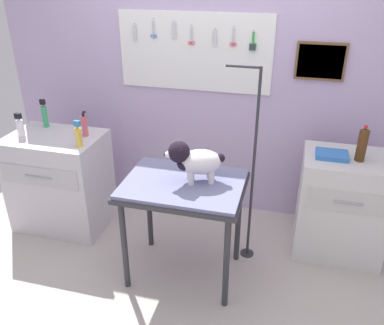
% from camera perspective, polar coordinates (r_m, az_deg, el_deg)
% --- Properties ---
extents(ground, '(4.40, 4.00, 0.04)m').
position_cam_1_polar(ground, '(3.21, -2.42, -17.63)').
color(ground, '#B9AFA7').
extents(rear_wall_panel, '(4.00, 0.11, 2.30)m').
position_cam_1_polar(rear_wall_panel, '(3.69, 3.11, 9.96)').
color(rear_wall_panel, '#BBA6CE').
rests_on(rear_wall_panel, ground).
extents(grooming_table, '(0.87, 0.64, 0.81)m').
position_cam_1_polar(grooming_table, '(2.91, -1.21, -4.32)').
color(grooming_table, '#2D2D33').
rests_on(grooming_table, ground).
extents(grooming_arm, '(0.30, 0.11, 1.58)m').
position_cam_1_polar(grooming_arm, '(3.12, 8.38, -2.02)').
color(grooming_arm, '#2D2D33').
rests_on(grooming_arm, ground).
extents(dog, '(0.41, 0.29, 0.31)m').
position_cam_1_polar(dog, '(2.80, 0.27, 0.34)').
color(dog, white).
rests_on(dog, grooming_table).
extents(counter_left, '(0.80, 0.58, 0.87)m').
position_cam_1_polar(counter_left, '(3.83, -18.02, -2.49)').
color(counter_left, silver).
rests_on(counter_left, ground).
extents(cabinet_right, '(0.68, 0.54, 0.87)m').
position_cam_1_polar(cabinet_right, '(3.51, 20.26, -5.70)').
color(cabinet_right, silver).
rests_on(cabinet_right, ground).
extents(shampoo_bottle, '(0.05, 0.05, 0.22)m').
position_cam_1_polar(shampoo_bottle, '(3.54, -14.89, 5.02)').
color(shampoo_bottle, '#CD5862').
rests_on(shampoo_bottle, counter_left).
extents(detangler_spray, '(0.06, 0.06, 0.20)m').
position_cam_1_polar(detangler_spray, '(3.72, -23.05, 4.71)').
color(detangler_spray, white).
rests_on(detangler_spray, counter_left).
extents(pump_bottle_white, '(0.05, 0.05, 0.26)m').
position_cam_1_polar(pump_bottle_white, '(3.84, -20.03, 6.28)').
color(pump_bottle_white, '#39A266').
rests_on(pump_bottle_white, counter_left).
extents(spray_bottle_short, '(0.05, 0.05, 0.22)m').
position_cam_1_polar(spray_bottle_short, '(3.35, -15.69, 3.68)').
color(spray_bottle_short, gold).
rests_on(spray_bottle_short, counter_left).
extents(soda_bottle, '(0.07, 0.07, 0.28)m').
position_cam_1_polar(soda_bottle, '(3.24, 22.84, 2.36)').
color(soda_bottle, '#4C2D12').
rests_on(soda_bottle, cabinet_right).
extents(supply_tray, '(0.24, 0.18, 0.04)m').
position_cam_1_polar(supply_tray, '(3.27, 19.10, 1.03)').
color(supply_tray, blue).
rests_on(supply_tray, cabinet_right).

